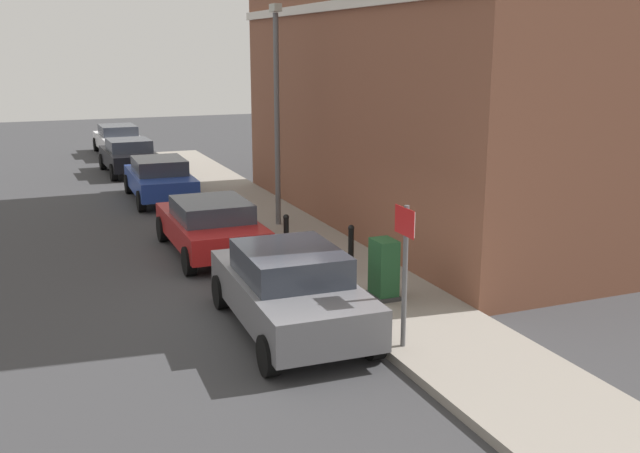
% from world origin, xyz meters
% --- Properties ---
extents(ground, '(80.00, 80.00, 0.00)m').
position_xyz_m(ground, '(0.00, 0.00, 0.00)').
color(ground, '#38383A').
extents(sidewalk, '(2.37, 30.00, 0.15)m').
position_xyz_m(sidewalk, '(2.01, 6.00, 0.07)').
color(sidewalk, gray).
rests_on(sidewalk, ground).
extents(corner_building, '(7.67, 13.92, 8.84)m').
position_xyz_m(corner_building, '(6.98, 4.96, 4.42)').
color(corner_building, brown).
rests_on(corner_building, ground).
extents(car_grey, '(2.05, 4.28, 1.49)m').
position_xyz_m(car_grey, '(-0.19, -1.29, 0.77)').
color(car_grey, slate).
rests_on(car_grey, ground).
extents(car_red, '(1.95, 4.19, 1.33)m').
position_xyz_m(car_red, '(-0.25, 4.05, 0.71)').
color(car_red, maroon).
rests_on(car_red, ground).
extents(car_blue, '(1.92, 4.18, 1.36)m').
position_xyz_m(car_blue, '(-0.24, 10.82, 0.72)').
color(car_blue, navy).
rests_on(car_blue, ground).
extents(car_black, '(1.96, 3.99, 1.35)m').
position_xyz_m(car_black, '(-0.43, 16.40, 0.71)').
color(car_black, black).
rests_on(car_black, ground).
extents(car_white, '(1.93, 4.49, 1.35)m').
position_xyz_m(car_white, '(-0.14, 21.85, 0.71)').
color(car_white, silver).
rests_on(car_white, ground).
extents(utility_cabinet, '(0.46, 0.61, 1.15)m').
position_xyz_m(utility_cabinet, '(1.90, -0.74, 0.68)').
color(utility_cabinet, '#1E4C28').
rests_on(utility_cabinet, sidewalk).
extents(bollard_near_cabinet, '(0.14, 0.14, 1.04)m').
position_xyz_m(bollard_near_cabinet, '(2.00, 0.98, 0.70)').
color(bollard_near_cabinet, black).
rests_on(bollard_near_cabinet, sidewalk).
extents(bollard_far_kerb, '(0.14, 0.14, 1.04)m').
position_xyz_m(bollard_far_kerb, '(1.08, 2.44, 0.70)').
color(bollard_far_kerb, black).
rests_on(bollard_far_kerb, sidewalk).
extents(street_sign, '(0.08, 0.60, 2.30)m').
position_xyz_m(street_sign, '(1.13, -2.91, 1.66)').
color(street_sign, '#59595B').
rests_on(street_sign, sidewalk).
extents(lamppost, '(0.20, 0.44, 5.72)m').
position_xyz_m(lamppost, '(2.01, 5.70, 3.30)').
color(lamppost, '#59595B').
rests_on(lamppost, sidewalk).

